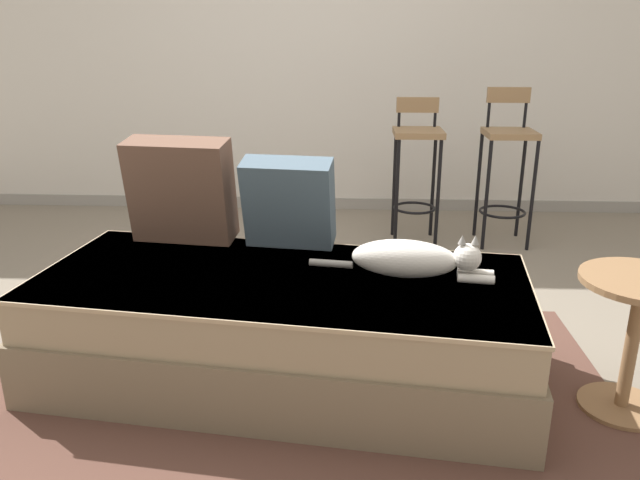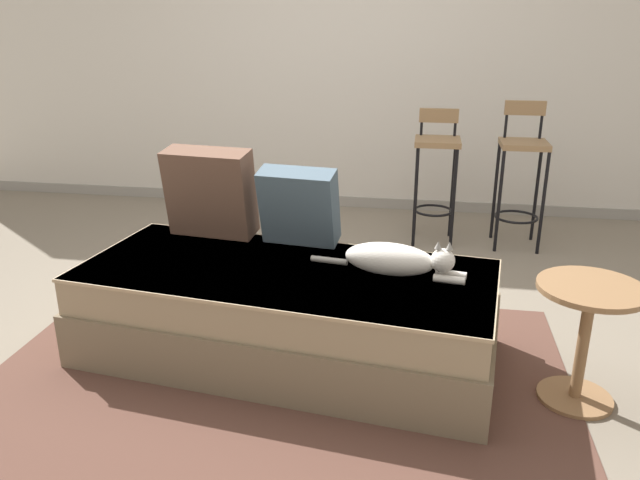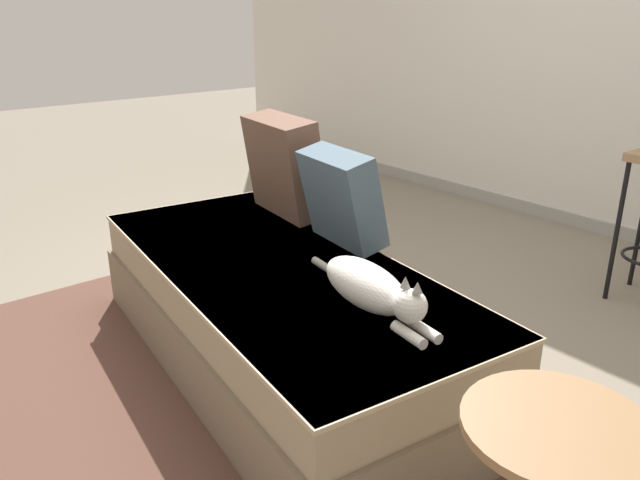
# 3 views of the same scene
# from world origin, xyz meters

# --- Properties ---
(ground_plane) EXTENTS (16.00, 16.00, 0.00)m
(ground_plane) POSITION_xyz_m (0.00, 0.00, 0.00)
(ground_plane) COLOR slate
(ground_plane) RESTS_ON ground
(wall_back_panel) EXTENTS (8.00, 0.10, 2.60)m
(wall_back_panel) POSITION_xyz_m (0.00, 2.25, 1.30)
(wall_back_panel) COLOR silver
(wall_back_panel) RESTS_ON ground
(wall_baseboard_trim) EXTENTS (8.00, 0.02, 0.09)m
(wall_baseboard_trim) POSITION_xyz_m (0.00, 2.20, 0.04)
(wall_baseboard_trim) COLOR gray
(wall_baseboard_trim) RESTS_ON ground
(area_rug) EXTENTS (2.68, 1.98, 0.01)m
(area_rug) POSITION_xyz_m (0.00, -0.70, 0.00)
(area_rug) COLOR brown
(area_rug) RESTS_ON ground
(couch) EXTENTS (2.08, 1.13, 0.46)m
(couch) POSITION_xyz_m (0.00, -0.40, 0.23)
(couch) COLOR #766750
(couch) RESTS_ON ground
(throw_pillow_corner) EXTENTS (0.49, 0.29, 0.48)m
(throw_pillow_corner) POSITION_xyz_m (-0.50, 0.01, 0.70)
(throw_pillow_corner) COLOR brown
(throw_pillow_corner) RESTS_ON couch
(throw_pillow_middle) EXTENTS (0.42, 0.28, 0.42)m
(throw_pillow_middle) POSITION_xyz_m (-0.00, -0.06, 0.67)
(throw_pillow_middle) COLOR #4C6070
(throw_pillow_middle) RESTS_ON couch
(cat) EXTENTS (0.74, 0.23, 0.19)m
(cat) POSITION_xyz_m (0.52, -0.38, 0.53)
(cat) COLOR white
(cat) RESTS_ON couch
(bar_stool_near_window) EXTENTS (0.32, 0.32, 0.96)m
(bar_stool_near_window) POSITION_xyz_m (0.71, 1.42, 0.60)
(bar_stool_near_window) COLOR black
(bar_stool_near_window) RESTS_ON ground
(bar_stool_by_doorway) EXTENTS (0.32, 0.32, 1.03)m
(bar_stool_by_doorway) POSITION_xyz_m (1.31, 1.42, 0.59)
(bar_stool_by_doorway) COLOR black
(bar_stool_by_doorway) RESTS_ON ground
(side_table) EXTENTS (0.44, 0.44, 0.55)m
(side_table) POSITION_xyz_m (1.33, -0.57, 0.36)
(side_table) COLOR olive
(side_table) RESTS_ON ground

